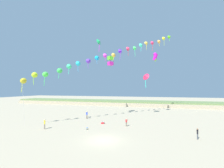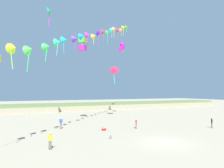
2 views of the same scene
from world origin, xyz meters
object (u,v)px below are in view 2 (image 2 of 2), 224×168
(large_kite_outer_drift, at_px, (122,48))
(large_kite_high_solo, at_px, (49,11))
(person_far_left, at_px, (212,122))
(large_kite_mid_trail, at_px, (83,44))
(large_kite_low_lead, at_px, (114,70))
(person_near_right, at_px, (61,122))
(beach_ball, at_px, (111,137))
(beach_cooler, at_px, (104,129))
(person_near_left, at_px, (50,139))
(person_mid_center, at_px, (136,123))

(large_kite_outer_drift, bearing_deg, large_kite_high_solo, -179.32)
(person_far_left, xyz_separation_m, large_kite_high_solo, (-22.28, 19.22, 21.01))
(large_kite_outer_drift, bearing_deg, person_far_left, -73.83)
(large_kite_mid_trail, bearing_deg, large_kite_low_lead, 27.52)
(large_kite_high_solo, bearing_deg, large_kite_outer_drift, 0.68)
(person_near_right, bearing_deg, beach_ball, -64.06)
(beach_ball, bearing_deg, person_far_left, -1.53)
(person_near_right, relative_size, beach_cooler, 3.04)
(large_kite_low_lead, relative_size, large_kite_outer_drift, 1.60)
(person_near_left, bearing_deg, large_kite_outer_drift, 47.45)
(person_far_left, relative_size, large_kite_low_lead, 0.37)
(person_near_left, relative_size, person_near_right, 1.00)
(large_kite_high_solo, bearing_deg, person_far_left, -40.78)
(large_kite_mid_trail, relative_size, beach_cooler, 4.13)
(beach_cooler, bearing_deg, large_kite_low_lead, 58.37)
(person_near_left, bearing_deg, large_kite_high_solo, 83.21)
(large_kite_low_lead, height_order, beach_ball, large_kite_low_lead)
(person_near_left, distance_m, person_far_left, 24.77)
(person_mid_center, bearing_deg, large_kite_low_lead, 78.30)
(beach_cooler, bearing_deg, person_near_left, -141.78)
(large_kite_outer_drift, xyz_separation_m, beach_cooler, (-10.52, -14.05, -15.96))
(large_kite_low_lead, height_order, large_kite_outer_drift, large_kite_outer_drift)
(large_kite_mid_trail, xyz_separation_m, beach_cooler, (0.84, -8.26, -14.37))
(person_near_left, distance_m, person_mid_center, 14.92)
(large_kite_mid_trail, bearing_deg, large_kite_high_solo, 133.39)
(large_kite_low_lead, xyz_separation_m, large_kite_high_solo, (-14.02, 1.04, 11.26))
(large_kite_outer_drift, xyz_separation_m, beach_ball, (-11.70, -18.95, -15.99))
(person_near_right, distance_m, large_kite_mid_trail, 14.97)
(person_far_left, bearing_deg, beach_cooler, 161.62)
(person_near_right, distance_m, large_kite_outer_drift, 24.25)
(large_kite_high_solo, distance_m, large_kite_outer_drift, 17.62)
(large_kite_mid_trail, relative_size, large_kite_outer_drift, 0.89)
(person_far_left, distance_m, large_kite_low_lead, 22.22)
(person_near_right, height_order, large_kite_low_lead, large_kite_low_lead)
(person_mid_center, xyz_separation_m, large_kite_low_lead, (2.81, 13.57, 9.79))
(person_mid_center, relative_size, large_kite_high_solo, 0.36)
(large_kite_outer_drift, distance_m, beach_ball, 27.42)
(large_kite_high_solo, height_order, beach_ball, large_kite_high_solo)
(person_near_left, height_order, person_near_right, person_near_right)
(person_near_left, relative_size, large_kite_mid_trail, 0.74)
(person_near_left, distance_m, large_kite_outer_drift, 32.06)
(large_kite_mid_trail, height_order, beach_ball, large_kite_mid_trail)
(person_near_right, bearing_deg, large_kite_outer_drift, 32.26)
(person_mid_center, height_order, beach_cooler, person_mid_center)
(large_kite_low_lead, height_order, large_kite_mid_trail, large_kite_mid_trail)
(person_near_right, height_order, beach_ball, person_near_right)
(person_near_right, distance_m, beach_ball, 9.88)
(person_near_left, xyz_separation_m, large_kite_high_solo, (2.45, 20.61, 20.92))
(large_kite_low_lead, distance_m, large_kite_mid_trail, 10.60)
(beach_ball, bearing_deg, person_near_right, 115.94)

